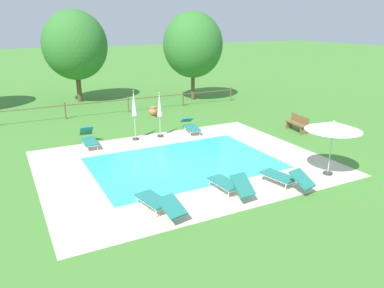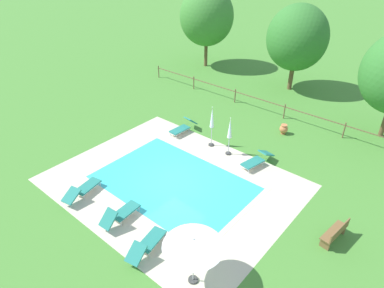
{
  "view_description": "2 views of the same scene",
  "coord_description": "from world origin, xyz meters",
  "views": [
    {
      "loc": [
        -6.5,
        -13.21,
        5.68
      ],
      "look_at": [
        0.64,
        0.5,
        0.6
      ],
      "focal_mm": 34.92,
      "sensor_mm": 36.0,
      "label": 1
    },
    {
      "loc": [
        9.53,
        -9.7,
        10.66
      ],
      "look_at": [
        -0.82,
        2.43,
        0.82
      ],
      "focal_mm": 31.85,
      "sensor_mm": 36.0,
      "label": 2
    }
  ],
  "objects": [
    {
      "name": "patio_umbrella_open_foreground",
      "position": [
        4.45,
        -3.69,
        1.94
      ],
      "size": [
        2.11,
        2.11,
        2.17
      ],
      "color": "#383838",
      "rests_on": "ground"
    },
    {
      "name": "pool_deck_paving",
      "position": [
        0.0,
        0.0,
        0.0
      ],
      "size": [
        11.64,
        9.25,
        0.01
      ],
      "primitive_type": "cube",
      "color": "beige",
      "rests_on": "ground"
    },
    {
      "name": "tree_far_west",
      "position": [
        -1.22,
        15.03,
        4.07
      ],
      "size": [
        4.57,
        4.57,
        6.53
      ],
      "color": "brown",
      "rests_on": "ground"
    },
    {
      "name": "sun_lounger_south_near_corner",
      "position": [
        -3.03,
        4.14,
        0.38
      ],
      "size": [
        0.73,
        2.0,
        0.88
      ],
      "color": "#237A70",
      "rests_on": "ground"
    },
    {
      "name": "pool_coping_rim",
      "position": [
        0.0,
        0.0,
        0.01
      ],
      "size": [
        8.02,
        5.62,
        0.01
      ],
      "color": "beige",
      "rests_on": "ground"
    },
    {
      "name": "sun_lounger_north_mid",
      "position": [
        -2.61,
        -3.45,
        0.35
      ],
      "size": [
        1.0,
        2.15,
        0.71
      ],
      "color": "#237A70",
      "rests_on": "ground"
    },
    {
      "name": "patio_umbrella_closed_row_west",
      "position": [
        0.59,
        3.96,
        1.49
      ],
      "size": [
        0.32,
        0.32,
        2.32
      ],
      "color": "#383838",
      "rests_on": "ground"
    },
    {
      "name": "wooden_bench_lawn_side",
      "position": [
        7.59,
        1.47,
        0.47
      ],
      "size": [
        0.63,
        1.54,
        0.87
      ],
      "color": "brown",
      "rests_on": "ground"
    },
    {
      "name": "perimeter_fence",
      "position": [
        -1.11,
        10.01,
        0.7
      ],
      "size": [
        20.03,
        0.08,
        1.05
      ],
      "color": "brown",
      "rests_on": "ground"
    },
    {
      "name": "sun_lounger_north_end",
      "position": [
        2.18,
        -3.78,
        0.36
      ],
      "size": [
        0.99,
        2.12,
        0.77
      ],
      "color": "#237A70",
      "rests_on": "ground"
    },
    {
      "name": "sun_lounger_north_near_steps",
      "position": [
        2.39,
        4.03,
        0.35
      ],
      "size": [
        0.99,
        2.15,
        0.72
      ],
      "color": "#237A70",
      "rests_on": "ground"
    },
    {
      "name": "sun_lounger_north_far",
      "position": [
        0.08,
        -3.37,
        0.38
      ],
      "size": [
        0.76,
        2.0,
        0.89
      ],
      "color": "#237A70",
      "rests_on": "ground"
    },
    {
      "name": "terracotta_urn_near_fence",
      "position": [
        1.86,
        8.09,
        0.34
      ],
      "size": [
        0.52,
        0.52,
        0.63
      ],
      "color": "#C67547",
      "rests_on": "ground"
    },
    {
      "name": "swimming_pool_water",
      "position": [
        0.0,
        0.0,
        0.01
      ],
      "size": [
        7.54,
        5.14,
        0.01
      ],
      "primitive_type": "cube",
      "color": "#38C6D1",
      "rests_on": "ground"
    },
    {
      "name": "ground_plane",
      "position": [
        0.0,
        0.0,
        0.0
      ],
      "size": [
        160.0,
        160.0,
        0.0
      ],
      "primitive_type": "plane",
      "color": "#478433"
    },
    {
      "name": "patio_umbrella_closed_row_mid_west",
      "position": [
        -0.72,
        4.06,
        1.66
      ],
      "size": [
        0.32,
        0.32,
        2.53
      ],
      "color": "#383838",
      "rests_on": "ground"
    },
    {
      "name": "tree_centre",
      "position": [
        6.58,
        11.77,
        4.05
      ],
      "size": [
        4.36,
        4.36,
        6.42
      ],
      "color": "brown",
      "rests_on": "ground"
    }
  ]
}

